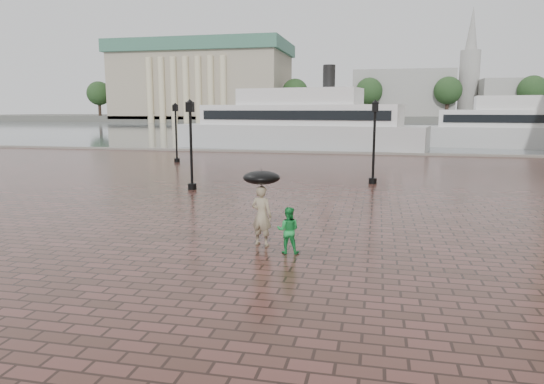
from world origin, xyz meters
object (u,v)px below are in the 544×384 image
Objects in this scene: child_pedestrian at (288,230)px; ferry_far at (529,127)px; ferry_near at (299,124)px; adult_pedestrian at (262,216)px; street_lamps at (240,138)px.

child_pedestrian is 46.90m from ferry_far.
ferry_near is at bearing -85.12° from child_pedestrian.
ferry_near is (-5.64, 36.97, 1.86)m from child_pedestrian.
adult_pedestrian reaches higher than child_pedestrian.
adult_pedestrian is 0.07× the size of ferry_near.
street_lamps reaches higher than child_pedestrian.
child_pedestrian is 0.06× the size of ferry_far.
ferry_far reaches higher than adult_pedestrian.
ferry_near is 1.13× the size of ferry_far.
street_lamps reaches higher than adult_pedestrian.
adult_pedestrian is at bearing -71.48° from street_lamps.
adult_pedestrian is 1.14m from child_pedestrian.
ferry_far is at bearing 24.62° from ferry_near.
ferry_far is at bearing -116.36° from child_pedestrian.
ferry_near is at bearing 89.52° from street_lamps.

